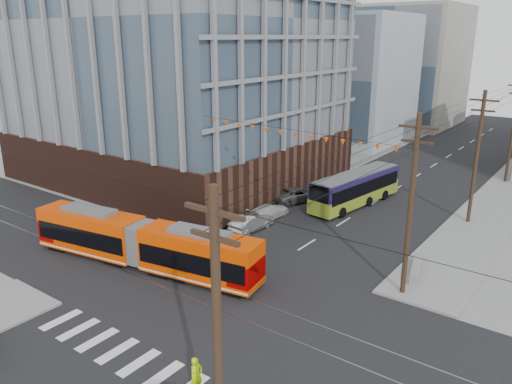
% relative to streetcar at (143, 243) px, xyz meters
% --- Properties ---
extents(ground, '(160.00, 160.00, 0.00)m').
position_rel_streetcar_xyz_m(ground, '(7.11, -4.33, -1.66)').
color(ground, slate).
extents(office_building, '(30.00, 25.00, 28.60)m').
position_rel_streetcar_xyz_m(office_building, '(-14.89, 18.67, 12.64)').
color(office_building, '#381E16').
rests_on(office_building, ground).
extents(bg_bldg_nw_near, '(18.00, 16.00, 18.00)m').
position_rel_streetcar_xyz_m(bg_bldg_nw_near, '(-9.89, 47.67, 7.34)').
color(bg_bldg_nw_near, '#8C99A5').
rests_on(bg_bldg_nw_near, ground).
extents(bg_bldg_nw_far, '(16.00, 18.00, 20.00)m').
position_rel_streetcar_xyz_m(bg_bldg_nw_far, '(-6.89, 67.67, 8.34)').
color(bg_bldg_nw_far, gray).
rests_on(bg_bldg_nw_far, ground).
extents(utility_pole_near, '(0.30, 0.30, 11.00)m').
position_rel_streetcar_xyz_m(utility_pole_near, '(15.61, -10.33, 3.84)').
color(utility_pole_near, black).
rests_on(utility_pole_near, ground).
extents(streetcar, '(17.41, 5.26, 3.32)m').
position_rel_streetcar_xyz_m(streetcar, '(0.00, 0.00, 0.00)').
color(streetcar, '#E13B00').
rests_on(streetcar, ground).
extents(city_bus, '(3.98, 11.37, 3.16)m').
position_rel_streetcar_xyz_m(city_bus, '(5.88, 20.39, -0.08)').
color(city_bus, '#1C1441').
rests_on(city_bus, ground).
extents(parked_car_silver, '(1.69, 4.26, 1.38)m').
position_rel_streetcar_xyz_m(parked_car_silver, '(1.95, 9.61, -0.97)').
color(parked_car_silver, '#AAAAAA').
rests_on(parked_car_silver, ground).
extents(parked_car_white, '(2.03, 4.41, 1.25)m').
position_rel_streetcar_xyz_m(parked_car_white, '(1.49, 12.68, -1.04)').
color(parked_car_white, silver).
rests_on(parked_car_white, ground).
extents(parked_car_grey, '(3.97, 5.51, 1.39)m').
position_rel_streetcar_xyz_m(parked_car_grey, '(1.01, 17.98, -0.97)').
color(parked_car_grey, '#535455').
rests_on(parked_car_grey, ground).
extents(pedestrian, '(0.47, 0.68, 1.77)m').
position_rel_streetcar_xyz_m(pedestrian, '(11.59, -7.23, -0.78)').
color(pedestrian, '#C6FE06').
rests_on(pedestrian, ground).
extents(jersey_barrier, '(1.85, 4.04, 0.79)m').
position_rel_streetcar_xyz_m(jersey_barrier, '(15.41, 9.69, -1.27)').
color(jersey_barrier, gray).
rests_on(jersey_barrier, ground).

